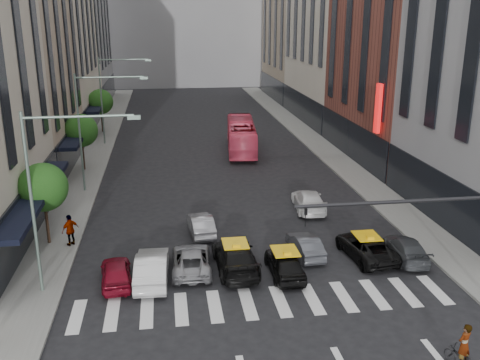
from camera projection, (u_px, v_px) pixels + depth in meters
name	position (u px, v px, depth m)	size (l,w,h in m)	color
ground	(274.00, 319.00, 24.44)	(160.00, 160.00, 0.00)	black
sidewalk_left	(93.00, 158.00, 51.20)	(3.00, 96.00, 0.15)	slate
sidewalk_right	(325.00, 150.00, 54.32)	(3.00, 96.00, 0.15)	slate
building_left_b	(12.00, 30.00, 45.01)	(8.00, 16.00, 24.00)	tan
building_left_d	(75.00, 2.00, 79.08)	(8.00, 18.00, 30.00)	gray
building_right_b	(401.00, 18.00, 48.38)	(8.00, 18.00, 26.00)	brown
building_right_d	(298.00, 9.00, 83.99)	(8.00, 18.00, 28.00)	tan
tree_near	(43.00, 187.00, 31.20)	(2.88, 2.88, 4.95)	black
tree_mid	(81.00, 131.00, 46.32)	(2.88, 2.88, 4.95)	black
tree_far	(100.00, 102.00, 61.43)	(2.88, 2.88, 4.95)	black
streetlamp_near	(50.00, 179.00, 25.10)	(5.38, 0.25, 9.00)	gray
streetlamp_mid	(91.00, 117.00, 40.21)	(5.38, 0.25, 9.00)	gray
streetlamp_far	(110.00, 89.00, 55.33)	(5.38, 0.25, 9.00)	gray
traffic_signal	(455.00, 227.00, 23.21)	(10.10, 0.20, 6.00)	black
liberty_sign	(378.00, 109.00, 43.26)	(0.30, 0.70, 4.00)	red
car_red	(116.00, 272.00, 27.46)	(1.53, 3.80, 1.30)	maroon
car_white_front	(152.00, 267.00, 27.72)	(1.63, 4.66, 1.54)	silver
car_silver	(192.00, 260.00, 28.91)	(2.08, 4.51, 1.25)	gray
taxi_left	(235.00, 257.00, 28.95)	(2.13, 5.25, 1.52)	black
taxi_center	(285.00, 263.00, 28.33)	(1.64, 4.08, 1.39)	black
car_grey_mid	(305.00, 245.00, 30.72)	(1.29, 3.71, 1.22)	#414349
taxi_right	(366.00, 247.00, 30.41)	(2.19, 4.74, 1.32)	black
car_grey_curb	(406.00, 249.00, 30.29)	(1.73, 4.25, 1.23)	#3D4044
car_row2_left	(201.00, 224.00, 33.68)	(1.37, 3.93, 1.29)	#99999E
car_row2_right	(309.00, 200.00, 37.86)	(1.96, 4.83, 1.40)	silver
bus	(241.00, 136.00, 53.92)	(2.62, 11.21, 3.12)	#E84464
motorcycle	(462.00, 359.00, 20.87)	(0.59, 1.70, 0.89)	black
rider	(466.00, 330.00, 20.47)	(0.64, 0.42, 1.75)	gray
pedestrian_far	(70.00, 230.00, 31.61)	(1.13, 0.47, 1.92)	gray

